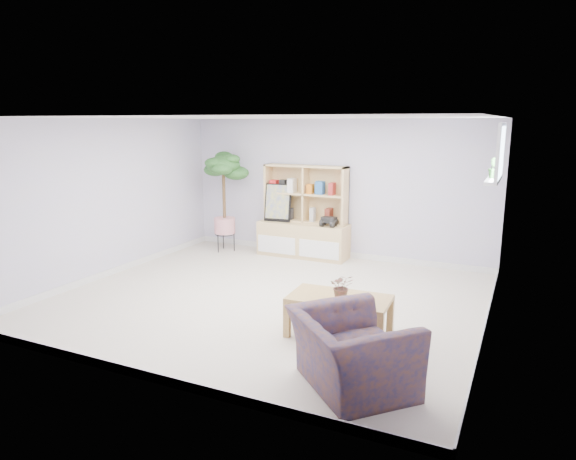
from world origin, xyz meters
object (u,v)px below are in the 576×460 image
at_px(floor_tree, 224,202).
at_px(storage_unit, 303,212).
at_px(armchair, 352,347).
at_px(coffee_table, 339,316).

bearing_deg(floor_tree, storage_unit, 10.08).
relative_size(storage_unit, armchair, 1.54).
bearing_deg(coffee_table, floor_tree, 136.81).
relative_size(coffee_table, armchair, 1.06).
relative_size(floor_tree, armchair, 1.74).
height_order(storage_unit, coffee_table, storage_unit).
height_order(storage_unit, armchair, storage_unit).
distance_m(floor_tree, armchair, 5.30).
relative_size(storage_unit, coffee_table, 1.45).
distance_m(storage_unit, floor_tree, 1.49).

